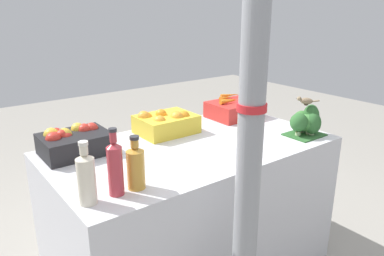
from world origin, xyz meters
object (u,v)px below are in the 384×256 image
Objects in this scene: juice_bottle_cloudy at (86,178)px; support_pole at (250,136)px; apple_crate at (73,141)px; broccoli_pile at (307,122)px; juice_bottle_ruby at (115,167)px; juice_bottle_amber at (136,166)px; carrot_crate at (234,109)px; sparrow_bird at (306,101)px; orange_crate at (166,123)px.

support_pole is at bearing -37.25° from juice_bottle_cloudy.
broccoli_pile is (1.24, -0.56, 0.01)m from apple_crate.
juice_bottle_amber is at bearing 0.00° from juice_bottle_ruby.
sparrow_bird is (0.08, -0.53, 0.15)m from carrot_crate.
juice_bottle_cloudy is (-0.15, -0.55, 0.04)m from apple_crate.
juice_bottle_cloudy is 1.38m from sparrow_bird.
broccoli_pile is (0.67, -0.54, 0.01)m from orange_crate.
juice_bottle_cloudy is at bearing 179.94° from broccoli_pile.
sparrow_bird is at bearing -23.82° from apple_crate.
broccoli_pile reaches higher than carrot_crate.
juice_bottle_ruby is at bearing -0.00° from juice_bottle_cloudy.
juice_bottle_ruby is (-1.27, 0.00, 0.04)m from broccoli_pile.
juice_bottle_amber reaches higher than orange_crate.
support_pole is 6.53× the size of apple_crate.
juice_bottle_cloudy is at bearing 142.75° from support_pole.
broccoli_pile is 1.90× the size of sparrow_bird.
support_pole is 0.96m from sparrow_bird.
broccoli_pile is (0.09, -0.55, 0.02)m from carrot_crate.
juice_bottle_ruby is (-1.18, -0.55, 0.06)m from carrot_crate.
juice_bottle_cloudy is 0.22m from juice_bottle_amber.
juice_bottle_amber is (-1.08, -0.55, 0.04)m from carrot_crate.
apple_crate is (-0.36, 0.94, -0.22)m from support_pole.
juice_bottle_amber is 1.16m from sparrow_bird.
carrot_crate is at bearing 99.26° from broccoli_pile.
support_pole is 0.51m from juice_bottle_amber.
juice_bottle_ruby reaches higher than juice_bottle_cloudy.
sparrow_bird is at bearing 0.52° from juice_bottle_ruby.
juice_bottle_cloudy is (-1.39, 0.00, 0.03)m from broccoli_pile.
orange_crate is at bearing 14.53° from sparrow_bird.
juice_bottle_ruby reaches higher than carrot_crate.
apple_crate is 0.58m from juice_bottle_cloudy.
sparrow_bird is at bearing -38.90° from orange_crate.
juice_bottle_amber is (-0.29, 0.38, -0.19)m from support_pole.
juice_bottle_ruby reaches higher than sparrow_bird.
support_pole reaches higher than juice_bottle_cloudy.
juice_bottle_ruby is at bearing 179.93° from broccoli_pile.
apple_crate is 0.56m from juice_bottle_amber.
juice_bottle_cloudy is 0.12m from juice_bottle_ruby.
apple_crate is at bearing 97.44° from juice_bottle_amber.
support_pole is 0.66m from juice_bottle_cloudy.
juice_bottle_cloudy is at bearing -143.20° from orange_crate.
juice_bottle_cloudy is at bearing 180.00° from juice_bottle_amber.
juice_bottle_ruby reaches higher than apple_crate.
broccoli_pile is (0.88, 0.38, -0.21)m from support_pole.
carrot_crate is at bearing 22.76° from juice_bottle_cloudy.
orange_crate is 0.85m from sparrow_bird.
support_pole is at bearing -45.23° from juice_bottle_ruby.
juice_bottle_cloudy reaches higher than sparrow_bird.
carrot_crate is 1.31× the size of juice_bottle_cloudy.
juice_bottle_amber is at bearing 126.74° from support_pole.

